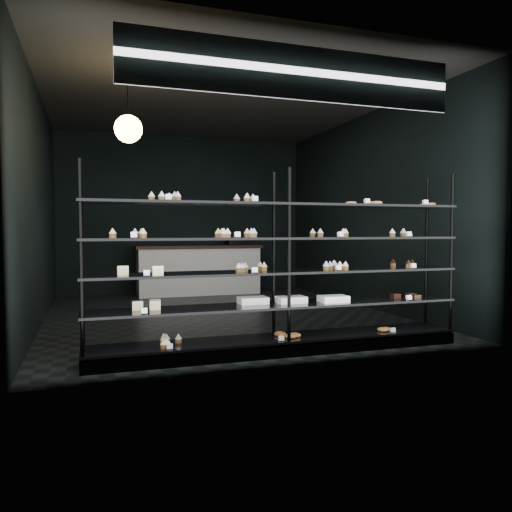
% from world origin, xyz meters
% --- Properties ---
extents(room, '(5.01, 6.01, 3.20)m').
position_xyz_m(room, '(0.00, 0.00, 1.60)').
color(room, black).
rests_on(room, ground).
extents(display_shelf, '(4.00, 0.50, 1.91)m').
position_xyz_m(display_shelf, '(0.02, -2.45, 0.63)').
color(display_shelf, black).
rests_on(display_shelf, room).
extents(signage, '(3.30, 0.05, 0.50)m').
position_xyz_m(signage, '(0.00, -2.93, 2.75)').
color(signage, '#0C133F').
rests_on(signage, room).
extents(pendant_lamp, '(0.32, 0.32, 0.89)m').
position_xyz_m(pendant_lamp, '(-1.42, -1.32, 2.45)').
color(pendant_lamp, black).
rests_on(pendant_lamp, room).
extents(service_counter, '(2.49, 0.65, 1.23)m').
position_xyz_m(service_counter, '(0.20, 2.50, 0.50)').
color(service_counter, silver).
rests_on(service_counter, room).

